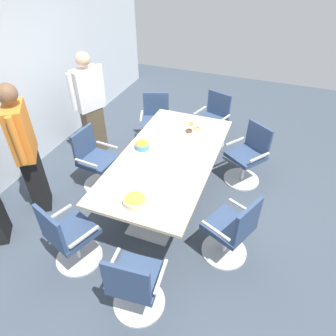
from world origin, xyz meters
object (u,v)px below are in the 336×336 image
at_px(office_chair_0, 96,162).
at_px(office_chair_2, 135,285).
at_px(snack_bowl_chips_orange, 142,145).
at_px(person_standing_2, 90,104).
at_px(donut_platter, 190,127).
at_px(office_chair_3, 232,232).
at_px(office_chair_5, 212,122).
at_px(office_chair_1, 69,238).
at_px(office_chair_4, 248,158).
at_px(snack_bowl_chips_yellow, 135,200).
at_px(conference_table, 168,164).
at_px(office_chair_6, 156,123).
at_px(person_standing_1, 26,150).

xyz_separation_m(office_chair_0, office_chair_2, (-1.56, -1.39, 0.00)).
bearing_deg(snack_bowl_chips_orange, person_standing_2, 61.48).
bearing_deg(donut_platter, office_chair_2, -174.53).
bearing_deg(office_chair_3, office_chair_5, 43.78).
bearing_deg(office_chair_1, office_chair_4, 74.31).
height_order(office_chair_5, snack_bowl_chips_yellow, office_chair_5).
height_order(conference_table, snack_bowl_chips_orange, snack_bowl_chips_orange).
xyz_separation_m(office_chair_4, office_chair_6, (0.45, 1.67, 0.00)).
bearing_deg(office_chair_5, office_chair_6, 41.80).
relative_size(office_chair_0, donut_platter, 2.87).
bearing_deg(office_chair_0, office_chair_4, 119.08).
bearing_deg(snack_bowl_chips_yellow, donut_platter, -2.72).
bearing_deg(office_chair_1, person_standing_2, 134.61).
distance_m(conference_table, person_standing_2, 1.77).
height_order(office_chair_3, office_chair_6, same).
xyz_separation_m(conference_table, person_standing_2, (0.71, 1.60, 0.26)).
height_order(conference_table, office_chair_6, office_chair_6).
distance_m(snack_bowl_chips_yellow, donut_platter, 1.71).
height_order(office_chair_5, person_standing_1, person_standing_1).
height_order(office_chair_2, office_chair_3, same).
distance_m(office_chair_3, office_chair_6, 2.61).
height_order(office_chair_4, snack_bowl_chips_yellow, office_chair_4).
bearing_deg(office_chair_4, donut_platter, 39.58).
height_order(office_chair_3, office_chair_5, same).
height_order(conference_table, person_standing_1, person_standing_1).
xyz_separation_m(office_chair_4, person_standing_2, (-0.12, 2.56, 0.48)).
height_order(office_chair_0, office_chair_3, same).
relative_size(office_chair_1, office_chair_3, 1.00).
bearing_deg(office_chair_3, office_chair_1, 138.35).
distance_m(office_chair_6, snack_bowl_chips_orange, 1.34).
bearing_deg(office_chair_5, snack_bowl_chips_orange, 88.86).
xyz_separation_m(office_chair_4, snack_bowl_chips_yellow, (-1.77, 0.98, 0.39)).
xyz_separation_m(person_standing_1, person_standing_2, (1.46, 0.01, -0.05)).
bearing_deg(office_chair_3, donut_platter, 58.27).
height_order(office_chair_0, person_standing_2, person_standing_2).
distance_m(office_chair_3, person_standing_2, 3.00).
bearing_deg(office_chair_4, snack_bowl_chips_orange, 65.88).
bearing_deg(office_chair_6, snack_bowl_chips_orange, 84.18).
height_order(office_chair_3, person_standing_1, person_standing_1).
height_order(conference_table, office_chair_5, office_chair_5).
relative_size(office_chair_5, person_standing_2, 0.53).
xyz_separation_m(person_standing_1, donut_platter, (1.52, -1.65, -0.17)).
bearing_deg(person_standing_1, snack_bowl_chips_yellow, 46.52).
distance_m(office_chair_5, person_standing_1, 3.06).
xyz_separation_m(snack_bowl_chips_yellow, donut_platter, (1.71, -0.08, -0.03)).
distance_m(office_chair_1, person_standing_2, 2.36).
bearing_deg(office_chair_4, office_chair_0, 59.48).
height_order(office_chair_0, donut_platter, office_chair_0).
bearing_deg(office_chair_0, conference_table, 99.21).
distance_m(office_chair_0, office_chair_6, 1.42).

